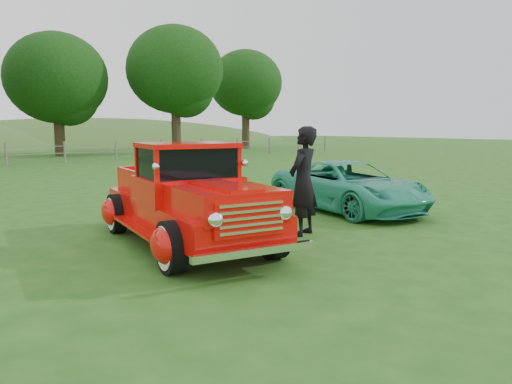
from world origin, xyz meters
TOP-DOWN VIEW (x-y plane):
  - ground at (0.00, 0.00)m, footprint 140.00×140.00m
  - fence_line at (0.00, 22.00)m, footprint 48.00×0.12m
  - tree_near_east at (5.00, 29.00)m, footprint 6.80×6.80m
  - tree_mid_east at (13.00, 27.00)m, footprint 7.20×7.20m
  - tree_far_east at (22.00, 30.00)m, footprint 6.60×6.60m
  - red_pickup at (-1.81, 1.14)m, footprint 2.84×5.21m
  - teal_sedan at (3.08, 1.68)m, footprint 2.65×4.61m
  - man at (0.32, 0.44)m, footprint 0.88×0.73m

SIDE VIEW (x-z plane):
  - ground at x=0.00m, z-range 0.00..0.00m
  - fence_line at x=0.00m, z-range 0.00..1.20m
  - teal_sedan at x=3.08m, z-range 0.00..1.21m
  - red_pickup at x=-1.81m, z-range -0.09..1.69m
  - man at x=0.32m, z-range 0.00..2.06m
  - tree_near_east at x=5.00m, z-range 1.08..9.41m
  - tree_far_east at x=22.00m, z-range 1.43..10.29m
  - tree_mid_east at x=13.00m, z-range 1.45..10.89m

